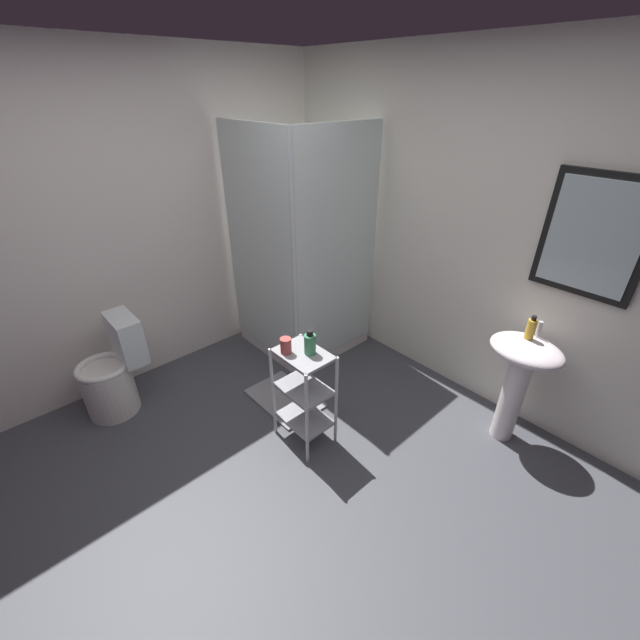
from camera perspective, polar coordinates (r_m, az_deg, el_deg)
The scene contains 12 objects.
ground_plane at distance 2.77m, azimuth -5.88°, elevation -23.54°, with size 4.20×4.20×0.02m, color #45474D.
wall_back at distance 3.21m, azimuth 20.71°, elevation 10.91°, with size 4.20×0.14×2.50m.
wall_left at distance 3.48m, azimuth -26.09°, elevation 11.15°, with size 0.10×4.20×2.50m, color white.
shower_stall at distance 3.74m, azimuth -2.58°, elevation 2.28°, with size 0.92×0.92×2.00m.
pedestal_sink at distance 3.00m, azimuth 26.40°, elevation -6.44°, with size 0.46×0.37×0.81m.
sink_faucet at distance 2.96m, azimuth 28.56°, elevation -1.04°, with size 0.03×0.03×0.10m, color silver.
toilet at distance 3.46m, azimuth -27.18°, elevation -6.90°, with size 0.37×0.49×0.76m.
storage_cart at distance 2.76m, azimuth -2.28°, elevation -9.88°, with size 0.38×0.28×0.74m.
hand_soap_bottle at distance 2.88m, azimuth 27.63°, elevation -1.09°, with size 0.05×0.05×0.16m.
body_wash_bottle_green at distance 2.54m, azimuth -1.43°, elevation -3.34°, with size 0.08×0.08×0.17m.
rinse_cup at distance 2.56m, azimuth -4.85°, elevation -3.63°, with size 0.07×0.07×0.11m, color #B24742.
bath_mat at distance 3.36m, azimuth -5.00°, elevation -10.98°, with size 0.60×0.40×0.02m, color gray.
Camera 1 is at (1.37, -0.90, 2.22)m, focal length 22.66 mm.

